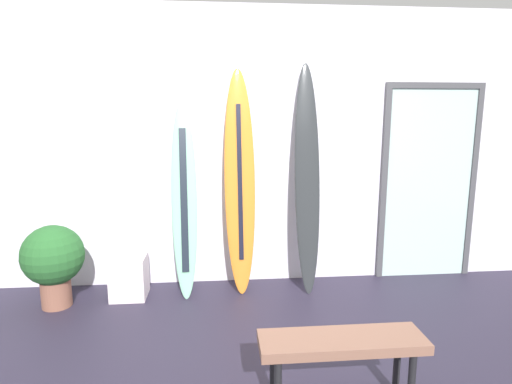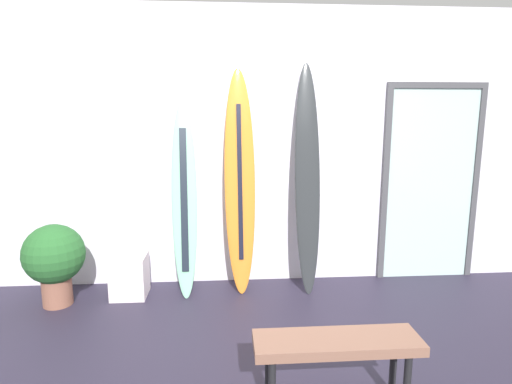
{
  "view_description": "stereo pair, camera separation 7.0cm",
  "coord_description": "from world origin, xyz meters",
  "px_view_note": "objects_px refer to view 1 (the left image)",
  "views": [
    {
      "loc": [
        -0.31,
        -3.0,
        1.73
      ],
      "look_at": [
        0.05,
        0.95,
        1.0
      ],
      "focal_mm": 29.04,
      "sensor_mm": 36.0,
      "label": 1
    },
    {
      "loc": [
        -0.24,
        -3.0,
        1.73
      ],
      "look_at": [
        0.05,
        0.95,
        1.0
      ],
      "focal_mm": 29.04,
      "sensor_mm": 36.0,
      "label": 2
    }
  ],
  "objects_px": {
    "glass_door": "(428,179)",
    "bench": "(342,347)",
    "surfboard_charcoal": "(307,179)",
    "potted_plant": "(53,259)",
    "display_block_left": "(129,277)",
    "surfboard_sunset": "(240,183)",
    "surfboard_seafoam": "(184,201)"
  },
  "relations": [
    {
      "from": "glass_door",
      "to": "bench",
      "type": "height_order",
      "value": "glass_door"
    },
    {
      "from": "surfboard_charcoal",
      "to": "potted_plant",
      "type": "bearing_deg",
      "value": -174.37
    },
    {
      "from": "surfboard_charcoal",
      "to": "display_block_left",
      "type": "height_order",
      "value": "surfboard_charcoal"
    },
    {
      "from": "surfboard_sunset",
      "to": "surfboard_charcoal",
      "type": "height_order",
      "value": "surfboard_charcoal"
    },
    {
      "from": "surfboard_seafoam",
      "to": "display_block_left",
      "type": "distance_m",
      "value": 0.9
    },
    {
      "from": "surfboard_sunset",
      "to": "display_block_left",
      "type": "bearing_deg",
      "value": -174.31
    },
    {
      "from": "display_block_left",
      "to": "surfboard_charcoal",
      "type": "bearing_deg",
      "value": 2.82
    },
    {
      "from": "surfboard_charcoal",
      "to": "bench",
      "type": "height_order",
      "value": "surfboard_charcoal"
    },
    {
      "from": "potted_plant",
      "to": "glass_door",
      "type": "bearing_deg",
      "value": 6.79
    },
    {
      "from": "surfboard_charcoal",
      "to": "bench",
      "type": "distance_m",
      "value": 1.95
    },
    {
      "from": "surfboard_seafoam",
      "to": "glass_door",
      "type": "xyz_separation_m",
      "value": [
        2.57,
        0.23,
        0.15
      ]
    },
    {
      "from": "surfboard_seafoam",
      "to": "display_block_left",
      "type": "xyz_separation_m",
      "value": [
        -0.54,
        -0.07,
        -0.72
      ]
    },
    {
      "from": "surfboard_sunset",
      "to": "glass_door",
      "type": "distance_m",
      "value": 2.03
    },
    {
      "from": "surfboard_charcoal",
      "to": "display_block_left",
      "type": "distance_m",
      "value": 1.98
    },
    {
      "from": "bench",
      "to": "surfboard_charcoal",
      "type": "bearing_deg",
      "value": 84.81
    },
    {
      "from": "surfboard_sunset",
      "to": "bench",
      "type": "bearing_deg",
      "value": -74.61
    },
    {
      "from": "surfboard_charcoal",
      "to": "display_block_left",
      "type": "xyz_separation_m",
      "value": [
        -1.75,
        -0.09,
        -0.92
      ]
    },
    {
      "from": "surfboard_sunset",
      "to": "bench",
      "type": "relative_size",
      "value": 2.24
    },
    {
      "from": "surfboard_sunset",
      "to": "glass_door",
      "type": "bearing_deg",
      "value": 5.33
    },
    {
      "from": "surfboard_charcoal",
      "to": "glass_door",
      "type": "relative_size",
      "value": 1.09
    },
    {
      "from": "surfboard_sunset",
      "to": "display_block_left",
      "type": "height_order",
      "value": "surfboard_sunset"
    },
    {
      "from": "surfboard_charcoal",
      "to": "display_block_left",
      "type": "bearing_deg",
      "value": -177.18
    },
    {
      "from": "potted_plant",
      "to": "bench",
      "type": "xyz_separation_m",
      "value": [
        2.22,
        -1.57,
        -0.06
      ]
    },
    {
      "from": "display_block_left",
      "to": "surfboard_sunset",
      "type": "bearing_deg",
      "value": 5.69
    },
    {
      "from": "display_block_left",
      "to": "glass_door",
      "type": "bearing_deg",
      "value": 5.46
    },
    {
      "from": "glass_door",
      "to": "bench",
      "type": "xyz_separation_m",
      "value": [
        -1.52,
        -2.01,
        -0.67
      ]
    },
    {
      "from": "surfboard_seafoam",
      "to": "surfboard_sunset",
      "type": "xyz_separation_m",
      "value": [
        0.54,
        0.04,
        0.16
      ]
    },
    {
      "from": "display_block_left",
      "to": "bench",
      "type": "xyz_separation_m",
      "value": [
        1.58,
        -1.71,
        0.19
      ]
    },
    {
      "from": "display_block_left",
      "to": "potted_plant",
      "type": "distance_m",
      "value": 0.7
    },
    {
      "from": "surfboard_sunset",
      "to": "surfboard_charcoal",
      "type": "xyz_separation_m",
      "value": [
        0.66,
        -0.02,
        0.04
      ]
    },
    {
      "from": "potted_plant",
      "to": "bench",
      "type": "distance_m",
      "value": 2.71
    },
    {
      "from": "surfboard_seafoam",
      "to": "display_block_left",
      "type": "relative_size",
      "value": 4.63
    }
  ]
}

